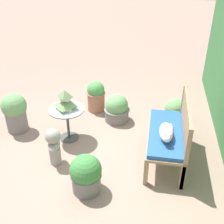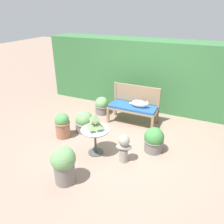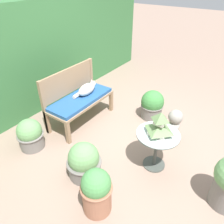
{
  "view_description": "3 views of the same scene",
  "coord_description": "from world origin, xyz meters",
  "px_view_note": "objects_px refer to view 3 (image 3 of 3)",
  "views": [
    {
      "loc": [
        3.34,
        0.84,
        2.81
      ],
      "look_at": [
        -0.36,
        0.21,
        0.57
      ],
      "focal_mm": 45.0,
      "sensor_mm": 36.0,
      "label": 1
    },
    {
      "loc": [
        1.55,
        -3.82,
        2.78
      ],
      "look_at": [
        -0.46,
        0.58,
        0.45
      ],
      "focal_mm": 35.0,
      "sensor_mm": 36.0,
      "label": 2
    },
    {
      "loc": [
        -2.51,
        -1.29,
        2.37
      ],
      "look_at": [
        -0.29,
        0.25,
        0.59
      ],
      "focal_mm": 35.0,
      "sensor_mm": 36.0,
      "label": 3
    }
  ],
  "objects_px": {
    "cat": "(87,89)",
    "pagoda_birdhouse": "(160,125)",
    "potted_plant_table_far": "(30,135)",
    "garden_bench": "(81,101)",
    "potted_plant_patio_mid": "(152,105)",
    "potted_plant_table_near": "(97,191)",
    "potted_plant_bench_right": "(84,161)",
    "patio_table": "(157,141)",
    "garden_bust": "(174,124)"
  },
  "relations": [
    {
      "from": "cat",
      "to": "pagoda_birdhouse",
      "type": "bearing_deg",
      "value": -107.9
    },
    {
      "from": "pagoda_birdhouse",
      "to": "potted_plant_table_far",
      "type": "height_order",
      "value": "pagoda_birdhouse"
    },
    {
      "from": "garden_bench",
      "to": "potted_plant_patio_mid",
      "type": "relative_size",
      "value": 2.29
    },
    {
      "from": "potted_plant_table_near",
      "to": "potted_plant_patio_mid",
      "type": "bearing_deg",
      "value": 8.96
    },
    {
      "from": "potted_plant_table_far",
      "to": "potted_plant_bench_right",
      "type": "relative_size",
      "value": 0.97
    },
    {
      "from": "pagoda_birdhouse",
      "to": "potted_plant_table_near",
      "type": "relative_size",
      "value": 0.55
    },
    {
      "from": "patio_table",
      "to": "garden_bust",
      "type": "distance_m",
      "value": 0.64
    },
    {
      "from": "potted_plant_table_far",
      "to": "potted_plant_bench_right",
      "type": "height_order",
      "value": "potted_plant_bench_right"
    },
    {
      "from": "potted_plant_patio_mid",
      "to": "potted_plant_bench_right",
      "type": "height_order",
      "value": "potted_plant_patio_mid"
    },
    {
      "from": "potted_plant_table_far",
      "to": "pagoda_birdhouse",
      "type": "bearing_deg",
      "value": -67.04
    },
    {
      "from": "garden_bust",
      "to": "potted_plant_table_near",
      "type": "height_order",
      "value": "potted_plant_table_near"
    },
    {
      "from": "garden_bench",
      "to": "garden_bust",
      "type": "height_order",
      "value": "garden_bust"
    },
    {
      "from": "garden_bust",
      "to": "potted_plant_bench_right",
      "type": "xyz_separation_m",
      "value": [
        -1.33,
        0.71,
        -0.1
      ]
    },
    {
      "from": "patio_table",
      "to": "potted_plant_bench_right",
      "type": "relative_size",
      "value": 1.11
    },
    {
      "from": "garden_bust",
      "to": "potted_plant_table_near",
      "type": "relative_size",
      "value": 0.98
    },
    {
      "from": "patio_table",
      "to": "potted_plant_table_far",
      "type": "relative_size",
      "value": 1.15
    },
    {
      "from": "potted_plant_table_far",
      "to": "potted_plant_table_near",
      "type": "bearing_deg",
      "value": -99.93
    },
    {
      "from": "potted_plant_table_far",
      "to": "potted_plant_patio_mid",
      "type": "bearing_deg",
      "value": -32.8
    },
    {
      "from": "potted_plant_table_near",
      "to": "potted_plant_patio_mid",
      "type": "distance_m",
      "value": 2.11
    },
    {
      "from": "patio_table",
      "to": "potted_plant_table_far",
      "type": "height_order",
      "value": "patio_table"
    },
    {
      "from": "pagoda_birdhouse",
      "to": "potted_plant_patio_mid",
      "type": "height_order",
      "value": "pagoda_birdhouse"
    },
    {
      "from": "garden_bench",
      "to": "cat",
      "type": "xyz_separation_m",
      "value": [
        0.17,
        -0.01,
        0.16
      ]
    },
    {
      "from": "potted_plant_table_far",
      "to": "potted_plant_patio_mid",
      "type": "xyz_separation_m",
      "value": [
        1.82,
        -1.17,
        0.03
      ]
    },
    {
      "from": "garden_bench",
      "to": "potted_plant_table_far",
      "type": "relative_size",
      "value": 2.49
    },
    {
      "from": "pagoda_birdhouse",
      "to": "potted_plant_table_far",
      "type": "bearing_deg",
      "value": 112.96
    },
    {
      "from": "garden_bust",
      "to": "potted_plant_bench_right",
      "type": "bearing_deg",
      "value": 137.18
    },
    {
      "from": "potted_plant_table_far",
      "to": "potted_plant_table_near",
      "type": "xyz_separation_m",
      "value": [
        -0.26,
        -1.5,
        0.07
      ]
    },
    {
      "from": "cat",
      "to": "potted_plant_patio_mid",
      "type": "bearing_deg",
      "value": -59.32
    },
    {
      "from": "garden_bench",
      "to": "potted_plant_patio_mid",
      "type": "distance_m",
      "value": 1.31
    },
    {
      "from": "cat",
      "to": "garden_bust",
      "type": "height_order",
      "value": "cat"
    },
    {
      "from": "patio_table",
      "to": "potted_plant_table_near",
      "type": "relative_size",
      "value": 0.95
    },
    {
      "from": "potted_plant_table_near",
      "to": "potted_plant_patio_mid",
      "type": "xyz_separation_m",
      "value": [
        2.08,
        0.33,
        -0.04
      ]
    },
    {
      "from": "garden_bench",
      "to": "patio_table",
      "type": "bearing_deg",
      "value": -98.92
    },
    {
      "from": "patio_table",
      "to": "potted_plant_patio_mid",
      "type": "distance_m",
      "value": 1.24
    },
    {
      "from": "cat",
      "to": "pagoda_birdhouse",
      "type": "relative_size",
      "value": 1.56
    },
    {
      "from": "pagoda_birdhouse",
      "to": "potted_plant_table_near",
      "type": "bearing_deg",
      "value": 166.09
    },
    {
      "from": "potted_plant_table_near",
      "to": "cat",
      "type": "bearing_deg",
      "value": 42.92
    },
    {
      "from": "garden_bench",
      "to": "pagoda_birdhouse",
      "type": "height_order",
      "value": "pagoda_birdhouse"
    },
    {
      "from": "garden_bench",
      "to": "pagoda_birdhouse",
      "type": "relative_size",
      "value": 3.78
    },
    {
      "from": "potted_plant_table_near",
      "to": "potted_plant_patio_mid",
      "type": "relative_size",
      "value": 1.11
    },
    {
      "from": "pagoda_birdhouse",
      "to": "potted_plant_bench_right",
      "type": "bearing_deg",
      "value": 134.49
    },
    {
      "from": "cat",
      "to": "potted_plant_patio_mid",
      "type": "relative_size",
      "value": 0.94
    },
    {
      "from": "garden_bench",
      "to": "patio_table",
      "type": "xyz_separation_m",
      "value": [
        -0.25,
        -1.58,
        0.03
      ]
    },
    {
      "from": "patio_table",
      "to": "potted_plant_patio_mid",
      "type": "xyz_separation_m",
      "value": [
        1.08,
        0.58,
        -0.18
      ]
    },
    {
      "from": "cat",
      "to": "potted_plant_patio_mid",
      "type": "xyz_separation_m",
      "value": [
        0.66,
        -0.99,
        -0.32
      ]
    },
    {
      "from": "garden_bench",
      "to": "potted_plant_patio_mid",
      "type": "height_order",
      "value": "potted_plant_patio_mid"
    },
    {
      "from": "potted_plant_table_near",
      "to": "garden_bench",
      "type": "bearing_deg",
      "value": 46.68
    },
    {
      "from": "potted_plant_table_near",
      "to": "potted_plant_bench_right",
      "type": "height_order",
      "value": "potted_plant_table_near"
    },
    {
      "from": "garden_bust",
      "to": "potted_plant_patio_mid",
      "type": "distance_m",
      "value": 0.74
    },
    {
      "from": "potted_plant_table_far",
      "to": "garden_bench",
      "type": "bearing_deg",
      "value": -10.0
    }
  ]
}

